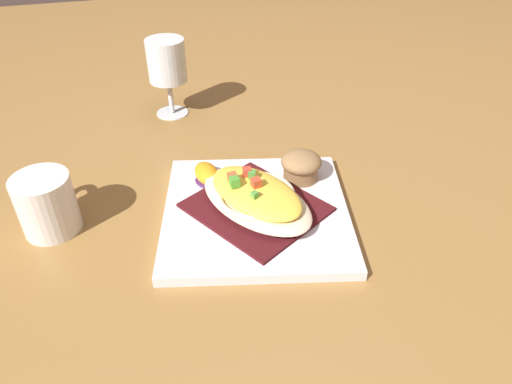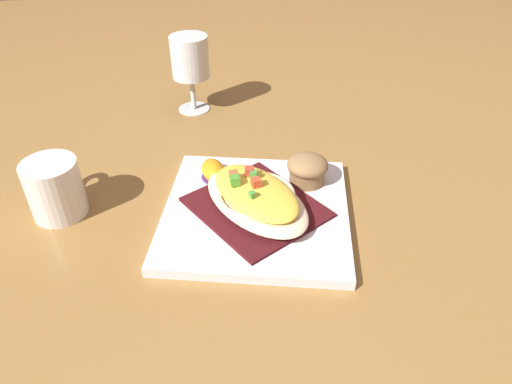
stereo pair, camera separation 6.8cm
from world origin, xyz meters
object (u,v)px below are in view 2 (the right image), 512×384
Objects in this scene: coffee_mug at (56,190)px; stemmed_glass at (190,61)px; square_plate at (256,212)px; muffin at (307,169)px; orange_garnish at (214,172)px; gratin_dish at (256,196)px.

stemmed_glass reaches higher than coffee_mug.
muffin is (0.06, -0.09, 0.03)m from square_plate.
square_plate is 0.11m from muffin.
stemmed_glass is at bearing -34.17° from coffee_mug.
coffee_mug reaches higher than muffin.
stemmed_glass is (0.31, 0.17, 0.06)m from muffin.
square_plate is at bearing -168.09° from stemmed_glass.
orange_garnish is 0.24m from coffee_mug.
gratin_dish is 1.47× the size of stemmed_glass.
muffin is at bearing -58.00° from square_plate.
square_plate is at bearing -132.92° from gratin_dish.
square_plate is 3.83× the size of orange_garnish.
coffee_mug reaches higher than orange_garnish.
square_plate is 1.20× the size of gratin_dish.
gratin_dish is (0.00, 0.00, 0.03)m from square_plate.
muffin is 0.58× the size of coffee_mug.
muffin is 0.91× the size of orange_garnish.
orange_garnish reaches higher than square_plate.
orange_garnish is 0.29m from stemmed_glass.
muffin is 0.38m from coffee_mug.
orange_garnish is at bearing -81.87° from coffee_mug.
square_plate is at bearing 122.00° from muffin.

